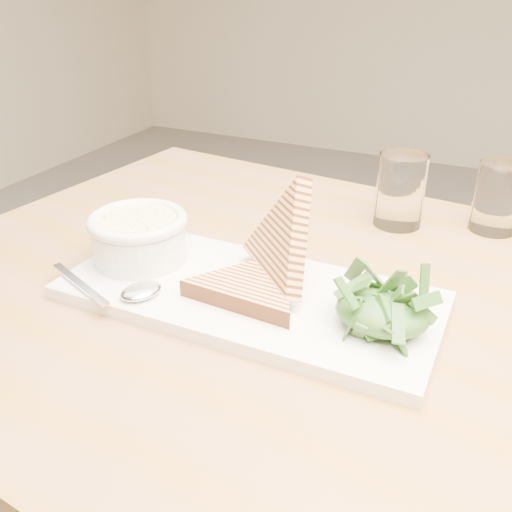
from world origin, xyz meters
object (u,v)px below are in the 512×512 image
at_px(soup_bowl, 140,242).
at_px(glass_far, 498,197).
at_px(platter, 249,295).
at_px(table_top, 349,321).
at_px(glass_near, 400,190).

bearing_deg(soup_bowl, glass_far, 39.16).
bearing_deg(glass_far, platter, -125.66).
bearing_deg(table_top, soup_bowl, -173.65).
relative_size(platter, glass_near, 4.03).
bearing_deg(glass_near, soup_bowl, -133.07).
relative_size(table_top, glass_far, 11.24).
height_order(platter, glass_far, glass_far).
distance_m(table_top, soup_bowl, 0.28).
xyz_separation_m(table_top, soup_bowl, (-0.27, -0.03, 0.06)).
height_order(table_top, platter, platter).
distance_m(table_top, platter, 0.12).
relative_size(glass_near, glass_far, 1.06).
xyz_separation_m(soup_bowl, glass_near, (0.26, 0.28, 0.01)).
relative_size(platter, soup_bowl, 3.74).
distance_m(glass_near, glass_far, 0.14).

